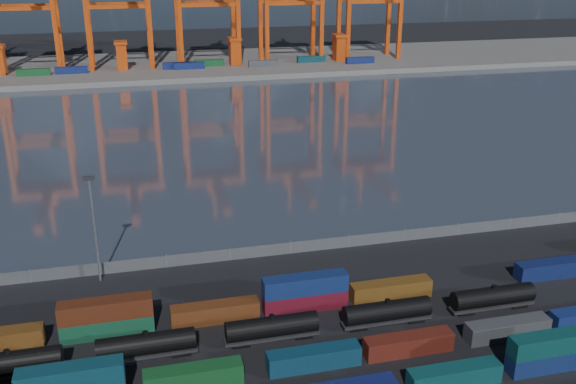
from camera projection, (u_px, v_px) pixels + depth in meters
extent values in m
plane|color=black|center=(347.00, 351.00, 79.24)|extent=(700.00, 700.00, 0.00)
plane|color=#303845|center=(221.00, 132.00, 174.50)|extent=(700.00, 700.00, 0.00)
cube|color=#514F4C|center=(184.00, 65.00, 269.41)|extent=(700.00, 70.00, 2.00)
cube|color=#0C4143|center=(454.00, 376.00, 72.66)|extent=(10.96, 2.23, 2.38)
cube|color=navy|center=(551.00, 360.00, 75.50)|extent=(10.96, 2.23, 2.38)
cube|color=#0C3E3D|center=(554.00, 343.00, 74.66)|extent=(10.96, 2.23, 2.38)
cube|color=#0D3844|center=(70.00, 376.00, 68.69)|extent=(11.21, 2.28, 2.43)
cube|color=#144B20|center=(194.00, 376.00, 72.51)|extent=(11.21, 2.28, 2.43)
cube|color=#0D3248|center=(314.00, 358.00, 75.74)|extent=(11.21, 2.28, 2.43)
cube|color=#571A11|center=(408.00, 344.00, 78.48)|extent=(11.21, 2.28, 2.43)
cube|color=#3B3D3F|center=(507.00, 329.00, 81.58)|extent=(11.21, 2.28, 2.43)
cube|color=#13492F|center=(108.00, 326.00, 82.07)|extent=(11.73, 2.38, 2.54)
cube|color=#4F200F|center=(106.00, 309.00, 81.17)|extent=(11.73, 2.38, 2.54)
cube|color=#5C2C12|center=(215.00, 312.00, 85.22)|extent=(11.73, 2.38, 2.54)
cube|color=#5D0E1C|center=(305.00, 301.00, 88.04)|extent=(11.73, 2.38, 2.54)
cube|color=navy|center=(305.00, 284.00, 87.15)|extent=(11.73, 2.38, 2.54)
cube|color=brown|center=(391.00, 290.00, 90.91)|extent=(11.73, 2.38, 2.54)
cube|color=#0F1A4D|center=(552.00, 269.00, 96.87)|extent=(11.73, 2.38, 2.54)
cylinder|color=black|center=(9.00, 363.00, 73.52)|extent=(11.71, 2.61, 2.61)
cylinder|color=black|center=(7.00, 352.00, 73.01)|extent=(0.72, 0.72, 0.45)
cube|color=black|center=(10.00, 373.00, 74.03)|extent=(12.17, 1.80, 0.36)
cube|color=black|center=(48.00, 370.00, 75.08)|extent=(2.25, 1.62, 0.54)
cylinder|color=black|center=(146.00, 344.00, 77.05)|extent=(11.71, 2.61, 2.61)
cylinder|color=black|center=(145.00, 333.00, 76.54)|extent=(0.72, 0.72, 0.45)
cube|color=black|center=(147.00, 354.00, 77.56)|extent=(12.17, 1.80, 0.36)
cube|color=black|center=(113.00, 361.00, 76.76)|extent=(2.25, 1.62, 0.54)
cube|color=black|center=(181.00, 352.00, 78.61)|extent=(2.25, 1.62, 0.54)
cylinder|color=black|center=(272.00, 326.00, 80.57)|extent=(11.71, 2.61, 2.61)
cylinder|color=black|center=(272.00, 317.00, 80.06)|extent=(0.72, 0.72, 0.45)
cube|color=black|center=(272.00, 336.00, 81.08)|extent=(12.17, 1.80, 0.36)
cube|color=black|center=(240.00, 343.00, 80.29)|extent=(2.25, 1.62, 0.54)
cube|color=black|center=(303.00, 334.00, 82.13)|extent=(2.25, 1.62, 0.54)
cylinder|color=black|center=(387.00, 311.00, 84.10)|extent=(11.71, 2.61, 2.61)
cylinder|color=black|center=(388.00, 301.00, 83.59)|extent=(0.72, 0.72, 0.45)
cube|color=black|center=(386.00, 320.00, 84.61)|extent=(12.17, 1.80, 0.36)
cube|color=black|center=(357.00, 327.00, 83.81)|extent=(2.25, 1.62, 0.54)
cube|color=black|center=(415.00, 319.00, 85.65)|extent=(2.25, 1.62, 0.54)
cylinder|color=black|center=(493.00, 296.00, 87.62)|extent=(11.71, 2.61, 2.61)
cylinder|color=black|center=(494.00, 287.00, 87.11)|extent=(0.72, 0.72, 0.45)
cube|color=black|center=(492.00, 305.00, 88.13)|extent=(12.17, 1.80, 0.36)
cube|color=black|center=(465.00, 311.00, 87.34)|extent=(2.25, 1.62, 0.54)
cube|color=black|center=(517.00, 304.00, 89.18)|extent=(2.25, 1.62, 0.54)
cube|color=#595B5E|center=(291.00, 248.00, 104.29)|extent=(160.00, 0.06, 2.00)
cylinder|color=slate|center=(30.00, 276.00, 95.16)|extent=(0.12, 0.12, 2.20)
cylinder|color=slate|center=(100.00, 268.00, 97.43)|extent=(0.12, 0.12, 2.20)
cylinder|color=slate|center=(167.00, 261.00, 99.70)|extent=(0.12, 0.12, 2.20)
cylinder|color=slate|center=(230.00, 254.00, 101.98)|extent=(0.12, 0.12, 2.20)
cylinder|color=slate|center=(291.00, 247.00, 104.25)|extent=(0.12, 0.12, 2.20)
cylinder|color=slate|center=(349.00, 241.00, 106.53)|extent=(0.12, 0.12, 2.20)
cylinder|color=slate|center=(405.00, 235.00, 108.80)|extent=(0.12, 0.12, 2.20)
cylinder|color=slate|center=(458.00, 229.00, 111.07)|extent=(0.12, 0.12, 2.20)
cylinder|color=slate|center=(510.00, 223.00, 113.35)|extent=(0.12, 0.12, 2.20)
cylinder|color=slate|center=(559.00, 218.00, 115.62)|extent=(0.12, 0.12, 2.20)
cylinder|color=slate|center=(95.00, 232.00, 93.18)|extent=(0.36, 0.36, 16.00)
cube|color=black|center=(89.00, 178.00, 90.24)|extent=(1.60, 0.40, 0.60)
cube|color=#C6400E|center=(54.00, 14.00, 240.05)|extent=(1.69, 1.69, 47.63)
cube|color=#C6400E|center=(57.00, 11.00, 251.57)|extent=(1.69, 1.69, 47.63)
cube|color=#C6400E|center=(20.00, 8.00, 236.56)|extent=(23.28, 1.48, 1.48)
cube|color=#C6400E|center=(24.00, 6.00, 248.08)|extent=(23.28, 1.48, 1.48)
cube|color=#C6400E|center=(86.00, 14.00, 242.72)|extent=(1.69, 1.69, 47.63)
cube|color=#C6400E|center=(88.00, 11.00, 254.24)|extent=(1.69, 1.69, 47.63)
cube|color=#C6400E|center=(149.00, 12.00, 248.01)|extent=(1.69, 1.69, 47.63)
cube|color=#C6400E|center=(147.00, 10.00, 259.53)|extent=(1.69, 1.69, 47.63)
cube|color=#C6400E|center=(117.00, 7.00, 244.52)|extent=(23.28, 1.48, 1.48)
cube|color=#C6400E|center=(117.00, 4.00, 256.04)|extent=(23.28, 1.48, 1.48)
cube|color=#C6400E|center=(179.00, 12.00, 250.67)|extent=(1.69, 1.69, 47.63)
cube|color=#C6400E|center=(176.00, 9.00, 262.20)|extent=(1.69, 1.69, 47.63)
cube|color=#C6400E|center=(238.00, 10.00, 255.97)|extent=(1.69, 1.69, 47.63)
cube|color=#C6400E|center=(233.00, 8.00, 267.49)|extent=(1.69, 1.69, 47.63)
cube|color=#C6400E|center=(209.00, 5.00, 252.48)|extent=(23.28, 1.48, 1.48)
cube|color=#C6400E|center=(205.00, 2.00, 264.00)|extent=(23.28, 1.48, 1.48)
cube|color=#C6400E|center=(267.00, 10.00, 258.63)|extent=(1.69, 1.69, 47.63)
cube|color=#C6400E|center=(260.00, 7.00, 270.16)|extent=(1.69, 1.69, 47.63)
cube|color=#C6400E|center=(322.00, 9.00, 263.93)|extent=(1.69, 1.69, 47.63)
cube|color=#C6400E|center=(313.00, 6.00, 275.45)|extent=(1.69, 1.69, 47.63)
cube|color=#C6400E|center=(295.00, 3.00, 260.44)|extent=(23.28, 1.48, 1.48)
cube|color=#C6400E|center=(287.00, 1.00, 271.96)|extent=(23.28, 1.48, 1.48)
cube|color=#C6400E|center=(349.00, 8.00, 266.59)|extent=(1.69, 1.69, 47.63)
cube|color=#C6400E|center=(339.00, 6.00, 278.11)|extent=(1.69, 1.69, 47.63)
cube|color=#C6400E|center=(401.00, 7.00, 271.89)|extent=(1.69, 1.69, 47.63)
cube|color=#C6400E|center=(389.00, 5.00, 283.41)|extent=(1.69, 1.69, 47.63)
cube|color=#C6400E|center=(375.00, 1.00, 268.40)|extent=(23.28, 1.48, 1.48)
cube|color=navy|center=(189.00, 66.00, 254.85)|extent=(12.00, 2.44, 2.60)
cube|color=navy|center=(360.00, 60.00, 267.52)|extent=(12.00, 2.44, 2.60)
cube|color=navy|center=(178.00, 66.00, 255.14)|extent=(12.00, 2.44, 2.60)
cube|color=#3F4244|center=(263.00, 63.00, 259.81)|extent=(12.00, 2.44, 2.60)
cube|color=#144C23|center=(33.00, 72.00, 241.13)|extent=(12.00, 2.44, 2.60)
cube|color=navy|center=(71.00, 70.00, 245.43)|extent=(12.00, 2.44, 2.60)
cube|color=#144C23|center=(209.00, 63.00, 261.18)|extent=(12.00, 2.44, 2.60)
cube|color=#0C3842|center=(311.00, 59.00, 270.38)|extent=(12.00, 2.44, 2.60)
cube|color=#C6400E|center=(122.00, 57.00, 252.54)|extent=(4.00, 6.00, 10.00)
cube|color=#C6400E|center=(121.00, 43.00, 250.59)|extent=(5.00, 7.00, 1.20)
cube|color=#C6400E|center=(235.00, 53.00, 262.77)|extent=(4.00, 6.00, 10.00)
cube|color=#C6400E|center=(234.00, 39.00, 260.82)|extent=(5.00, 7.00, 1.20)
cube|color=#C6400E|center=(339.00, 49.00, 273.00)|extent=(4.00, 6.00, 10.00)
cube|color=#C6400E|center=(339.00, 36.00, 271.05)|extent=(5.00, 7.00, 1.20)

